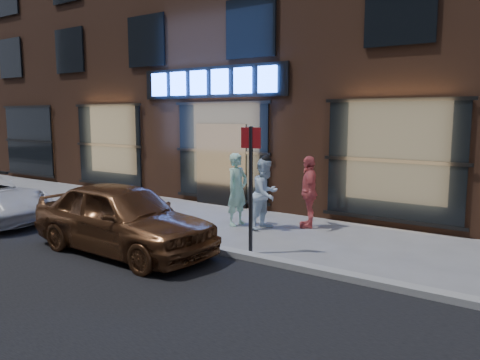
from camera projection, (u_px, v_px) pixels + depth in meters
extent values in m
plane|color=slate|center=(118.00, 232.00, 10.70)|extent=(90.00, 90.00, 0.00)
cube|color=gray|center=(118.00, 229.00, 10.69)|extent=(60.00, 0.25, 0.12)
cube|color=#54301E|center=(290.00, 48.00, 16.51)|extent=(30.00, 8.00, 10.00)
cube|color=black|center=(210.00, 82.00, 13.64)|extent=(5.20, 0.06, 0.90)
cube|color=black|center=(221.00, 165.00, 13.72)|extent=(1.80, 0.10, 2.40)
cube|color=#FFBF72|center=(30.00, 141.00, 19.38)|extent=(3.00, 0.04, 2.60)
cube|color=black|center=(29.00, 141.00, 19.34)|extent=(3.20, 0.06, 2.80)
cube|color=#FFBF72|center=(110.00, 145.00, 16.54)|extent=(3.00, 0.04, 2.60)
cube|color=black|center=(109.00, 145.00, 16.51)|extent=(3.20, 0.06, 2.80)
cube|color=#FFBF72|center=(222.00, 151.00, 13.71)|extent=(3.00, 0.04, 2.60)
cube|color=black|center=(222.00, 151.00, 13.68)|extent=(3.20, 0.06, 2.80)
cube|color=#FFBF72|center=(394.00, 161.00, 10.88)|extent=(3.00, 0.04, 2.60)
cube|color=black|center=(393.00, 161.00, 10.84)|extent=(3.20, 0.06, 2.80)
cube|color=black|center=(10.00, 58.00, 19.44)|extent=(1.60, 0.06, 1.60)
cube|color=black|center=(69.00, 51.00, 17.18)|extent=(1.60, 0.06, 1.60)
cube|color=black|center=(146.00, 41.00, 14.91)|extent=(1.60, 0.06, 1.60)
cube|color=black|center=(250.00, 28.00, 12.64)|extent=(1.60, 0.06, 1.60)
cube|color=black|center=(400.00, 8.00, 10.38)|extent=(1.60, 0.06, 1.60)
cube|color=#2659FF|center=(159.00, 85.00, 14.71)|extent=(0.55, 0.12, 0.70)
cube|color=#2659FF|center=(178.00, 84.00, 14.26)|extent=(0.55, 0.12, 0.70)
cube|color=#2659FF|center=(198.00, 83.00, 13.81)|extent=(0.55, 0.12, 0.70)
cube|color=#2659FF|center=(220.00, 82.00, 13.35)|extent=(0.55, 0.12, 0.70)
cube|color=#2659FF|center=(243.00, 80.00, 12.90)|extent=(0.55, 0.12, 0.70)
cube|color=#2659FF|center=(268.00, 79.00, 12.45)|extent=(0.55, 0.12, 0.70)
imported|color=#A5D8BF|center=(237.00, 189.00, 11.25)|extent=(0.49, 0.68, 1.75)
imported|color=white|center=(266.00, 194.00, 10.90)|extent=(0.71, 0.87, 1.66)
imported|color=#D75859|center=(309.00, 192.00, 11.06)|extent=(0.85, 1.07, 1.70)
imported|color=brown|center=(123.00, 218.00, 9.01)|extent=(4.08, 1.72, 1.38)
cylinder|color=#262628|center=(251.00, 191.00, 8.87)|extent=(0.08, 0.08, 2.44)
cube|color=#A11217|center=(251.00, 138.00, 8.73)|extent=(0.39, 0.10, 0.39)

